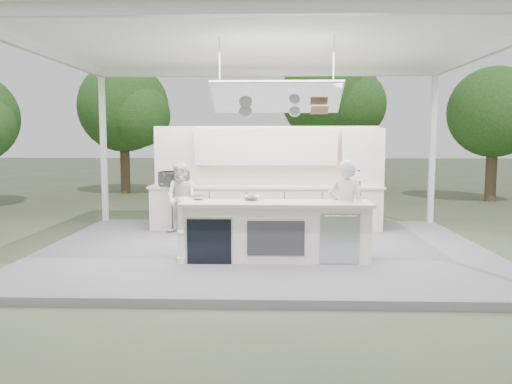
{
  "coord_description": "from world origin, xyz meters",
  "views": [
    {
      "loc": [
        0.13,
        -8.95,
        2.09
      ],
      "look_at": [
        -0.16,
        0.4,
        1.09
      ],
      "focal_mm": 35.0,
      "sensor_mm": 36.0,
      "label": 1
    }
  ],
  "objects_px": {
    "demo_island": "(274,231)",
    "back_counter": "(266,207)",
    "head_chef": "(346,209)",
    "sous_chef": "(182,198)"
  },
  "relations": [
    {
      "from": "demo_island",
      "to": "sous_chef",
      "type": "bearing_deg",
      "value": 131.29
    },
    {
      "from": "demo_island",
      "to": "back_counter",
      "type": "distance_m",
      "value": 2.82
    },
    {
      "from": "sous_chef",
      "to": "head_chef",
      "type": "bearing_deg",
      "value": -13.04
    },
    {
      "from": "head_chef",
      "to": "sous_chef",
      "type": "bearing_deg",
      "value": -20.69
    },
    {
      "from": "back_counter",
      "to": "sous_chef",
      "type": "xyz_separation_m",
      "value": [
        -1.73,
        -0.64,
        0.26
      ]
    },
    {
      "from": "demo_island",
      "to": "back_counter",
      "type": "height_order",
      "value": "same"
    },
    {
      "from": "demo_island",
      "to": "head_chef",
      "type": "relative_size",
      "value": 1.9
    },
    {
      "from": "back_counter",
      "to": "sous_chef",
      "type": "distance_m",
      "value": 1.86
    },
    {
      "from": "head_chef",
      "to": "back_counter",
      "type": "bearing_deg",
      "value": -50.68
    },
    {
      "from": "demo_island",
      "to": "head_chef",
      "type": "distance_m",
      "value": 1.26
    }
  ]
}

